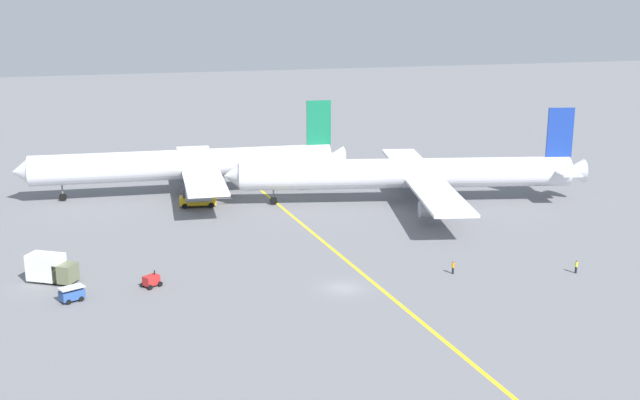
# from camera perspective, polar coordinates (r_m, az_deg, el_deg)

# --- Properties ---
(ground_plane) EXTENTS (600.00, 600.00, 0.00)m
(ground_plane) POSITION_cam_1_polar(r_m,az_deg,el_deg) (92.09, 1.75, -6.51)
(ground_plane) COLOR slate
(taxiway_stripe) EXTENTS (5.46, 119.92, 0.01)m
(taxiway_stripe) POSITION_cam_1_polar(r_m,az_deg,el_deg) (102.11, 1.84, -4.38)
(taxiway_stripe) COLOR yellow
(taxiway_stripe) RESTS_ON ground
(airliner_at_gate_left) EXTENTS (57.23, 42.16, 15.94)m
(airliner_at_gate_left) POSITION_cam_1_polar(r_m,az_deg,el_deg) (137.03, -9.74, 2.57)
(airliner_at_gate_left) COLOR silver
(airliner_at_gate_left) RESTS_ON ground
(airliner_being_pushed) EXTENTS (60.24, 49.95, 15.83)m
(airliner_being_pushed) POSITION_cam_1_polar(r_m,az_deg,el_deg) (130.55, 6.61, 1.94)
(airliner_being_pushed) COLOR silver
(airliner_being_pushed) RESTS_ON ground
(pushback_tug) EXTENTS (9.30, 3.59, 2.92)m
(pushback_tug) POSITION_cam_1_polar(r_m,az_deg,el_deg) (129.44, -9.09, 0.05)
(pushback_tug) COLOR gold
(pushback_tug) RESTS_ON ground
(gse_catering_truck_tall) EXTENTS (6.22, 5.13, 3.50)m
(gse_catering_truck_tall) POSITION_cam_1_polar(r_m,az_deg,el_deg) (98.78, -19.21, -4.79)
(gse_catering_truck_tall) COLOR #666B4C
(gse_catering_truck_tall) RESTS_ON ground
(gse_baggage_cart_trailing) EXTENTS (3.13, 2.52, 1.71)m
(gse_baggage_cart_trailing) POSITION_cam_1_polar(r_m,az_deg,el_deg) (92.24, -17.83, -6.62)
(gse_baggage_cart_trailing) COLOR #2D5199
(gse_baggage_cart_trailing) RESTS_ON ground
(gse_gpu_cart_small) EXTENTS (2.63, 2.49, 1.90)m
(gse_gpu_cart_small) POSITION_cam_1_polar(r_m,az_deg,el_deg) (94.32, -12.33, -5.82)
(gse_gpu_cart_small) COLOR red
(gse_gpu_cart_small) RESTS_ON ground
(ground_crew_marshaller_foreground) EXTENTS (0.36, 0.36, 1.68)m
(ground_crew_marshaller_foreground) POSITION_cam_1_polar(r_m,az_deg,el_deg) (101.83, 18.37, -4.67)
(ground_crew_marshaller_foreground) COLOR black
(ground_crew_marshaller_foreground) RESTS_ON ground
(ground_crew_ramp_agent_by_cones) EXTENTS (0.36, 0.48, 1.62)m
(ground_crew_ramp_agent_by_cones) POSITION_cam_1_polar(r_m,az_deg,el_deg) (97.89, 9.79, -4.91)
(ground_crew_ramp_agent_by_cones) COLOR black
(ground_crew_ramp_agent_by_cones) RESTS_ON ground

